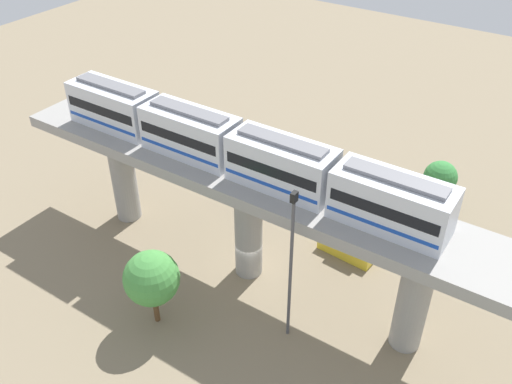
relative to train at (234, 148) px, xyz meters
The scene contains 8 objects.
ground_plane 9.88m from the train, 90.00° to the left, with size 120.00×120.00×0.00m, color #84755B.
viaduct 3.55m from the train, 90.00° to the left, with size 5.20×35.80×8.29m.
train is the anchor object (origin of this frame).
parked_car_blue 12.64m from the train, 156.61° to the right, with size 2.00×4.28×1.76m.
parked_car_yellow 12.29m from the train, 132.08° to the left, with size 2.13×4.33×1.76m.
tree_near_viaduct 9.48m from the train, 10.33° to the right, with size 3.50×3.50×5.44m.
tree_mid_lot 17.78m from the train, 144.02° to the left, with size 2.59×2.59×5.00m.
signal_post 8.12m from the train, 61.62° to the left, with size 0.44×0.28×10.89m.
Camera 1 is at (24.28, 16.66, 27.70)m, focal length 39.29 mm.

